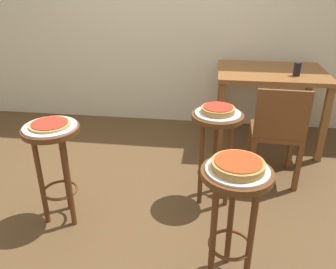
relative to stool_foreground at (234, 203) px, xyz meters
The scene contains 13 objects.
ground_plane 1.12m from the stool_foreground, 133.13° to the left, with size 6.00×6.00×0.00m, color brown.
stool_foreground is the anchor object (origin of this frame).
serving_plate_foreground 0.20m from the stool_foreground, 45.00° to the left, with size 0.33×0.33×0.01m, color silver.
pizza_foreground 0.23m from the stool_foreground, 26.57° to the left, with size 0.27×0.27×0.05m.
stool_middle 1.23m from the stool_foreground, 161.86° to the left, with size 0.37×0.37×0.73m.
serving_plate_middle 1.25m from the stool_foreground, 161.86° to the left, with size 0.34×0.34×0.01m, color silver.
pizza_middle 1.25m from the stool_foreground, 161.86° to the left, with size 0.26×0.26×0.02m.
stool_leftside 0.76m from the stool_foreground, 97.52° to the left, with size 0.37×0.37×0.73m.
serving_plate_leftside 0.79m from the stool_foreground, 97.52° to the left, with size 0.32×0.32×0.01m, color silver.
pizza_leftside 0.80m from the stool_foreground, 97.52° to the left, with size 0.24×0.24×0.05m.
dining_table 1.91m from the stool_foreground, 77.38° to the left, with size 1.03×0.78×0.77m.
cup_near_edge 1.82m from the stool_foreground, 70.18° to the left, with size 0.07×0.07×0.12m, color black.
wooden_chair 1.17m from the stool_foreground, 70.33° to the left, with size 0.42×0.42×0.85m.
Camera 1 is at (0.53, -2.24, 1.63)m, focal length 36.78 mm.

